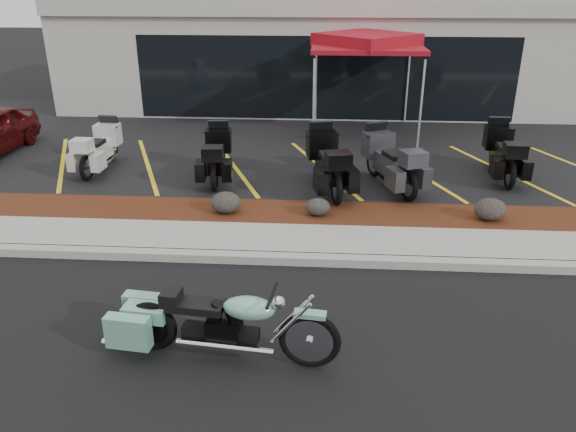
# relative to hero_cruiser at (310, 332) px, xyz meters

# --- Properties ---
(ground) EXTENTS (90.00, 90.00, 0.00)m
(ground) POSITION_rel_hero_cruiser_xyz_m (0.08, 1.85, -0.52)
(ground) COLOR black
(ground) RESTS_ON ground
(curb) EXTENTS (24.00, 0.25, 0.15)m
(curb) POSITION_rel_hero_cruiser_xyz_m (0.08, 2.75, -0.44)
(curb) COLOR gray
(curb) RESTS_ON ground
(sidewalk) EXTENTS (24.00, 1.20, 0.15)m
(sidewalk) POSITION_rel_hero_cruiser_xyz_m (0.08, 3.45, -0.44)
(sidewalk) COLOR gray
(sidewalk) RESTS_ON ground
(mulch_bed) EXTENTS (24.00, 1.20, 0.16)m
(mulch_bed) POSITION_rel_hero_cruiser_xyz_m (0.08, 4.65, -0.44)
(mulch_bed) COLOR #37130C
(mulch_bed) RESTS_ON ground
(upper_lot) EXTENTS (26.00, 9.60, 0.15)m
(upper_lot) POSITION_rel_hero_cruiser_xyz_m (0.08, 10.05, -0.44)
(upper_lot) COLOR black
(upper_lot) RESTS_ON ground
(dealership_building) EXTENTS (18.00, 8.16, 4.00)m
(dealership_building) POSITION_rel_hero_cruiser_xyz_m (0.08, 16.32, 1.49)
(dealership_building) COLOR #9C968D
(dealership_building) RESTS_ON ground
(boulder_left) EXTENTS (0.61, 0.50, 0.43)m
(boulder_left) POSITION_rel_hero_cruiser_xyz_m (-1.81, 4.50, -0.15)
(boulder_left) COLOR black
(boulder_left) RESTS_ON mulch_bed
(boulder_mid) EXTENTS (0.49, 0.41, 0.35)m
(boulder_mid) POSITION_rel_hero_cruiser_xyz_m (0.02, 4.49, -0.19)
(boulder_mid) COLOR black
(boulder_mid) RESTS_ON mulch_bed
(boulder_right) EXTENTS (0.61, 0.51, 0.43)m
(boulder_right) POSITION_rel_hero_cruiser_xyz_m (3.36, 4.49, -0.14)
(boulder_right) COLOR black
(boulder_right) RESTS_ON mulch_bed
(hero_cruiser) EXTENTS (3.02, 1.08, 1.04)m
(hero_cruiser) POSITION_rel_hero_cruiser_xyz_m (0.00, 0.00, 0.00)
(hero_cruiser) COLOR #70AE92
(hero_cruiser) RESTS_ON ground
(touring_white) EXTENTS (0.86, 2.07, 1.19)m
(touring_white) POSITION_rel_hero_cruiser_xyz_m (-5.27, 7.67, 0.23)
(touring_white) COLOR silver
(touring_white) RESTS_ON upper_lot
(touring_black_front) EXTENTS (1.00, 2.18, 1.23)m
(touring_black_front) POSITION_rel_hero_cruiser_xyz_m (-2.41, 7.22, 0.24)
(touring_black_front) COLOR black
(touring_black_front) RESTS_ON upper_lot
(touring_black_mid) EXTENTS (1.37, 2.48, 1.36)m
(touring_black_mid) POSITION_rel_hero_cruiser_xyz_m (0.03, 6.76, 0.31)
(touring_black_mid) COLOR black
(touring_black_mid) RESTS_ON upper_lot
(touring_grey) EXTENTS (1.64, 2.44, 1.32)m
(touring_grey) POSITION_rel_hero_cruiser_xyz_m (1.30, 6.93, 0.29)
(touring_grey) COLOR #303035
(touring_grey) RESTS_ON upper_lot
(touring_black_rear) EXTENTS (0.94, 2.23, 1.27)m
(touring_black_rear) POSITION_rel_hero_cruiser_xyz_m (4.30, 7.84, 0.27)
(touring_black_rear) COLOR black
(touring_black_rear) RESTS_ON upper_lot
(traffic_cone) EXTENTS (0.46, 0.46, 0.45)m
(traffic_cone) POSITION_rel_hero_cruiser_xyz_m (-0.09, 10.01, -0.14)
(traffic_cone) COLOR red
(traffic_cone) RESTS_ON upper_lot
(popup_canopy) EXTENTS (3.31, 3.31, 2.88)m
(popup_canopy) POSITION_rel_hero_cruiser_xyz_m (1.24, 10.87, 2.24)
(popup_canopy) COLOR silver
(popup_canopy) RESTS_ON upper_lot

